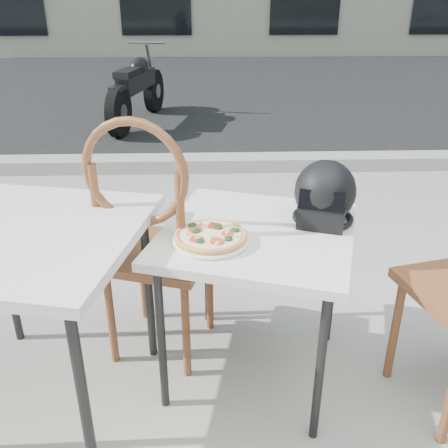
{
  "coord_description": "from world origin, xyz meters",
  "views": [
    {
      "loc": [
        -0.59,
        -1.36,
        1.52
      ],
      "look_at": [
        -0.53,
        0.3,
        0.73
      ],
      "focal_mm": 40.0,
      "sensor_mm": 36.0,
      "label": 1
    }
  ],
  "objects_px": {
    "cafe_table_main": "(257,244)",
    "helmet": "(325,196)",
    "motorcycle": "(137,90)",
    "pizza": "(211,236)",
    "plate": "(211,240)",
    "cafe_chair_side": "(150,232)",
    "cafe_table_side": "(23,248)"
  },
  "relations": [
    {
      "from": "cafe_table_main",
      "to": "helmet",
      "type": "bearing_deg",
      "value": 15.52
    },
    {
      "from": "motorcycle",
      "to": "helmet",
      "type": "bearing_deg",
      "value": -61.4
    },
    {
      "from": "cafe_table_main",
      "to": "pizza",
      "type": "relative_size",
      "value": 2.88
    },
    {
      "from": "plate",
      "to": "cafe_chair_side",
      "type": "distance_m",
      "value": 0.33
    },
    {
      "from": "helmet",
      "to": "cafe_chair_side",
      "type": "bearing_deg",
      "value": -164.19
    },
    {
      "from": "helmet",
      "to": "motorcycle",
      "type": "relative_size",
      "value": 0.17
    },
    {
      "from": "plate",
      "to": "helmet",
      "type": "xyz_separation_m",
      "value": [
        0.44,
        0.17,
        0.1
      ]
    },
    {
      "from": "cafe_table_main",
      "to": "motorcycle",
      "type": "height_order",
      "value": "motorcycle"
    },
    {
      "from": "cafe_table_main",
      "to": "cafe_chair_side",
      "type": "bearing_deg",
      "value": 164.84
    },
    {
      "from": "cafe_table_main",
      "to": "cafe_table_side",
      "type": "bearing_deg",
      "value": -170.56
    },
    {
      "from": "cafe_table_main",
      "to": "plate",
      "type": "xyz_separation_m",
      "value": [
        -0.18,
        -0.09,
        0.07
      ]
    },
    {
      "from": "cafe_table_main",
      "to": "motorcycle",
      "type": "distance_m",
      "value": 4.54
    },
    {
      "from": "cafe_table_main",
      "to": "plate",
      "type": "distance_m",
      "value": 0.21
    },
    {
      "from": "cafe_chair_side",
      "to": "motorcycle",
      "type": "distance_m",
      "value": 4.35
    },
    {
      "from": "helmet",
      "to": "cafe_chair_side",
      "type": "height_order",
      "value": "cafe_chair_side"
    },
    {
      "from": "cafe_chair_side",
      "to": "pizza",
      "type": "bearing_deg",
      "value": 156.63
    },
    {
      "from": "helmet",
      "to": "cafe_table_side",
      "type": "relative_size",
      "value": 0.33
    },
    {
      "from": "cafe_chair_side",
      "to": "motorcycle",
      "type": "height_order",
      "value": "cafe_chair_side"
    },
    {
      "from": "helmet",
      "to": "cafe_table_main",
      "type": "bearing_deg",
      "value": -145.3
    },
    {
      "from": "cafe_table_main",
      "to": "motorcycle",
      "type": "bearing_deg",
      "value": 102.89
    },
    {
      "from": "helmet",
      "to": "cafe_table_side",
      "type": "height_order",
      "value": "helmet"
    },
    {
      "from": "cafe_table_side",
      "to": "cafe_chair_side",
      "type": "bearing_deg",
      "value": 31.35
    },
    {
      "from": "pizza",
      "to": "motorcycle",
      "type": "xyz_separation_m",
      "value": [
        -0.83,
        4.51,
        -0.31
      ]
    },
    {
      "from": "plate",
      "to": "cafe_table_side",
      "type": "bearing_deg",
      "value": -176.12
    },
    {
      "from": "pizza",
      "to": "cafe_chair_side",
      "type": "relative_size",
      "value": 0.28
    },
    {
      "from": "plate",
      "to": "cafe_table_side",
      "type": "xyz_separation_m",
      "value": [
        -0.66,
        -0.04,
        0.01
      ]
    },
    {
      "from": "helmet",
      "to": "motorcycle",
      "type": "height_order",
      "value": "helmet"
    },
    {
      "from": "cafe_table_side",
      "to": "motorcycle",
      "type": "xyz_separation_m",
      "value": [
        -0.17,
        4.56,
        -0.29
      ]
    },
    {
      "from": "plate",
      "to": "cafe_table_side",
      "type": "distance_m",
      "value": 0.66
    },
    {
      "from": "cafe_chair_side",
      "to": "helmet",
      "type": "bearing_deg",
      "value": -166.09
    },
    {
      "from": "pizza",
      "to": "plate",
      "type": "bearing_deg",
      "value": -117.06
    },
    {
      "from": "pizza",
      "to": "helmet",
      "type": "height_order",
      "value": "helmet"
    }
  ]
}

